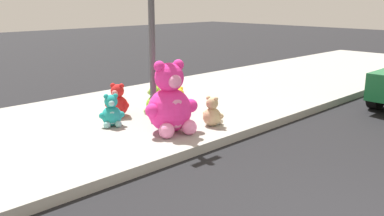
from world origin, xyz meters
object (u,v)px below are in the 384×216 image
at_px(plush_yellow, 178,103).
at_px(sign_pole, 152,27).
at_px(plush_teal, 112,113).
at_px(plush_pink_large, 170,104).
at_px(plush_tan, 212,114).
at_px(plush_lime, 154,102).
at_px(plush_red, 117,103).

bearing_deg(plush_yellow, sign_pole, -167.69).
xyz_separation_m(plush_teal, plush_yellow, (1.35, -0.23, -0.02)).
bearing_deg(plush_pink_large, plush_yellow, 41.44).
relative_size(plush_tan, plush_yellow, 0.99).
height_order(plush_teal, plush_lime, plush_teal).
xyz_separation_m(plush_pink_large, plush_yellow, (0.84, 0.74, -0.27)).
bearing_deg(plush_teal, plush_lime, 8.12).
bearing_deg(plush_red, plush_pink_large, -87.52).
distance_m(plush_pink_large, plush_yellow, 1.15).
distance_m(sign_pole, plush_tan, 1.82).
distance_m(plush_red, plush_tan, 1.87).
bearing_deg(plush_lime, sign_pole, -129.49).
bearing_deg(plush_teal, sign_pole, -32.15).
xyz_separation_m(plush_red, plush_lime, (0.63, -0.32, -0.03)).
height_order(plush_red, plush_lime, plush_red).
bearing_deg(plush_tan, plush_lime, 98.48).
relative_size(sign_pole, plush_pink_large, 2.66).
xyz_separation_m(plush_pink_large, plush_lime, (0.56, 1.13, -0.26)).
bearing_deg(plush_yellow, plush_lime, 125.54).
bearing_deg(sign_pole, plush_yellow, 12.31).
bearing_deg(plush_yellow, plush_teal, 170.17).
bearing_deg(plush_pink_large, plush_tan, -16.85).
bearing_deg(plush_tan, plush_red, 116.28).
relative_size(plush_red, plush_yellow, 1.18).
height_order(plush_tan, plush_lime, plush_lime).
xyz_separation_m(plush_red, plush_tan, (0.83, -1.68, -0.04)).
height_order(plush_tan, plush_yellow, plush_yellow).
distance_m(plush_tan, plush_lime, 1.38).
bearing_deg(plush_red, plush_tan, -63.72).
relative_size(sign_pole, plush_tan, 6.08).
height_order(sign_pole, plush_tan, sign_pole).
relative_size(plush_teal, plush_tan, 1.09).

